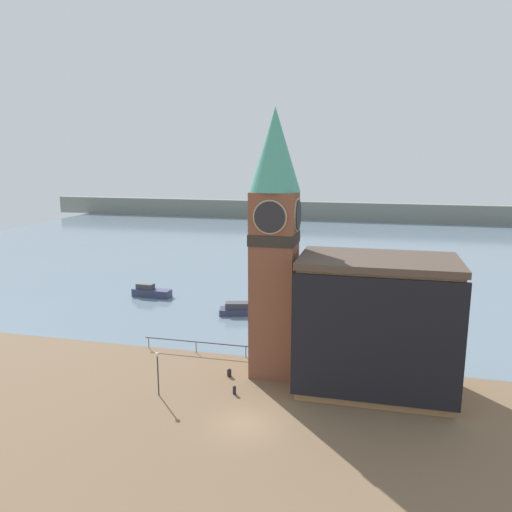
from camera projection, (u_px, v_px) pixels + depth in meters
ground_plane at (245, 424)px, 33.97m from camera, size 160.00×160.00×0.00m
water at (334, 245)px, 101.82m from camera, size 160.00×120.00×0.00m
far_shoreline at (347, 211)px, 139.43m from camera, size 180.00×3.00×5.00m
pier_railing at (196, 343)px, 45.99m from camera, size 10.11×0.08×1.09m
clock_tower at (275, 238)px, 39.78m from camera, size 4.01×4.01×21.59m
pier_building at (376, 325)px, 38.02m from camera, size 11.85×7.34×10.47m
boat_near at (246, 310)px, 57.18m from camera, size 6.86×3.29×1.42m
boat_far at (151, 292)px, 64.37m from camera, size 5.14×1.82×1.65m
mooring_bollard_near at (229, 372)px, 41.17m from camera, size 0.37×0.37×0.67m
mooring_bollard_far at (234, 390)px, 38.10m from camera, size 0.27×0.27×0.67m
lamp_post at (158, 365)px, 37.51m from camera, size 0.32×0.32×3.46m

